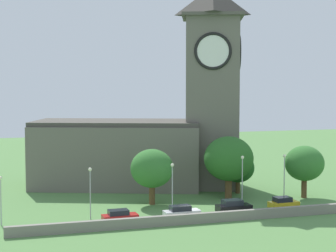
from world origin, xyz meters
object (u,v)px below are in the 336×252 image
object	(u,v)px
streetlamp_central	(172,181)
church	(154,128)
streetlamp_west_mid	(90,185)
car_black	(233,207)
tree_churchyard	(152,169)
streetlamp_east_end	(284,172)
car_red	(120,216)
streetlamp_east_mid	(242,174)
car_yellow	(283,203)
car_white	(181,212)
streetlamp_west_end	(1,192)
tree_by_tower	(229,159)
tree_riverside_west	(238,168)
tree_riverside_east	(304,164)

from	to	relation	value
streetlamp_central	church	bearing A→B (deg)	81.54
streetlamp_west_mid	car_black	bearing A→B (deg)	-7.60
tree_churchyard	streetlamp_east_end	bearing A→B (deg)	-20.19
car_red	streetlamp_east_mid	distance (m)	17.94
car_yellow	streetlamp_west_mid	size ratio (longest dim) A/B	0.63
streetlamp_west_mid	streetlamp_east_end	xyz separation A→B (m)	(27.27, -0.14, 0.41)
streetlamp_central	tree_churchyard	distance (m)	7.35
car_black	streetlamp_west_mid	xyz separation A→B (m)	(-18.58, 2.48, 3.49)
car_red	car_white	size ratio (longest dim) A/B	0.95
church	streetlamp_west_end	distance (m)	32.01
car_black	streetlamp_west_mid	bearing A→B (deg)	172.40
tree_churchyard	tree_by_tower	distance (m)	12.08
tree_riverside_west	tree_by_tower	xyz separation A→B (m)	(-2.99, -3.32, 1.97)
church	streetlamp_central	bearing A→B (deg)	-98.46
car_white	tree_by_tower	xyz separation A→B (m)	(10.72, 10.25, 5.08)
streetlamp_west_end	streetlamp_east_mid	world-z (taller)	streetlamp_east_mid
car_red	streetlamp_east_end	distance (m)	24.63
tree_riverside_west	tree_by_tower	size ratio (longest dim) A/B	0.68
tree_churchyard	tree_riverside_east	bearing A→B (deg)	-5.00
streetlamp_west_end	streetlamp_west_mid	world-z (taller)	streetlamp_west_mid
car_black	tree_churchyard	distance (m)	13.11
tree_riverside_east	tree_churchyard	size ratio (longest dim) A/B	0.99
church	streetlamp_east_mid	world-z (taller)	church
tree_by_tower	car_black	bearing A→B (deg)	-108.92
tree_riverside_east	tree_churchyard	bearing A→B (deg)	175.00
streetlamp_east_mid	car_white	bearing A→B (deg)	-166.11
streetlamp_central	tree_riverside_west	bearing A→B (deg)	38.35
car_white	streetlamp_west_mid	bearing A→B (deg)	163.35
car_red	streetlamp_west_end	xyz separation A→B (m)	(-14.03, 3.08, 3.27)
church	tree_by_tower	distance (m)	15.68
tree_riverside_west	car_yellow	bearing A→B (deg)	-83.96
church	car_white	xyz separation A→B (m)	(-2.58, -23.07, -8.98)
tree_riverside_east	streetlamp_west_mid	bearing A→B (deg)	-172.65
church	car_black	bearing A→B (deg)	-77.54
church	streetlamp_west_mid	bearing A→B (deg)	-124.67
car_white	church	bearing A→B (deg)	83.62
car_yellow	streetlamp_east_end	world-z (taller)	streetlamp_east_end
church	car_black	distance (m)	24.46
tree_churchyard	car_yellow	bearing A→B (deg)	-27.35
streetlamp_east_end	streetlamp_west_mid	bearing A→B (deg)	179.70
church	car_red	distance (m)	26.68
streetlamp_east_mid	streetlamp_west_mid	bearing A→B (deg)	177.24
church	streetlamp_west_end	bearing A→B (deg)	-141.24
streetlamp_west_end	car_red	bearing A→B (deg)	-12.37
car_red	streetlamp_central	xyz separation A→B (m)	(7.43, 2.04, 3.74)
tree_riverside_west	tree_by_tower	world-z (taller)	tree_by_tower
car_red	car_yellow	xyz separation A→B (m)	(22.96, 0.87, 0.04)
church	car_white	distance (m)	24.89
car_yellow	church	bearing A→B (deg)	119.58
streetlamp_east_end	streetlamp_west_end	bearing A→B (deg)	179.72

